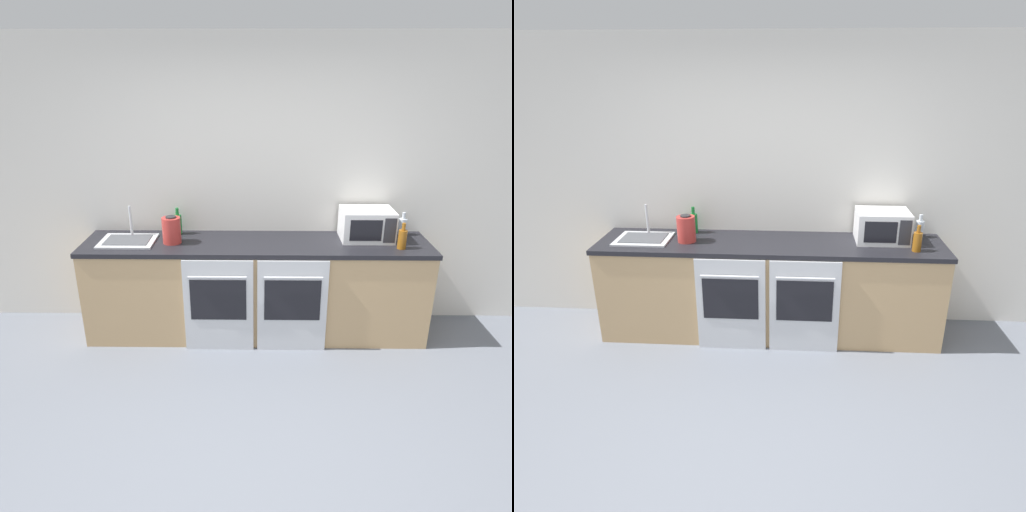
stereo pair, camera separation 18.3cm
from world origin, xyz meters
The scene contains 11 objects.
ground_plane centered at (0.00, 0.00, 0.00)m, with size 16.00×16.00×0.00m, color slate.
wall_back centered at (0.00, 2.07, 1.30)m, with size 10.00×0.06×2.60m.
counter_back centered at (0.00, 1.74, 0.45)m, with size 3.04×0.63×0.89m.
oven_left centered at (-0.32, 1.41, 0.43)m, with size 0.59×0.06×0.85m.
oven_right centered at (0.31, 1.41, 0.43)m, with size 0.59×0.06×0.85m.
microwave centered at (0.97, 1.83, 1.03)m, with size 0.45×0.35×0.27m.
bottle_clear centered at (1.33, 1.94, 0.97)m, with size 0.07×0.07×0.21m.
bottle_amber centered at (1.23, 1.59, 0.98)m, with size 0.07×0.07×0.22m.
bottle_green centered at (-0.72, 1.95, 0.99)m, with size 0.07×0.07×0.24m.
kettle centered at (-0.73, 1.71, 1.01)m, with size 0.16×0.16×0.24m.
sink centered at (-1.13, 1.73, 0.91)m, with size 0.47×0.37×0.28m.
Camera 2 is at (0.23, -2.01, 2.27)m, focal length 32.00 mm.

